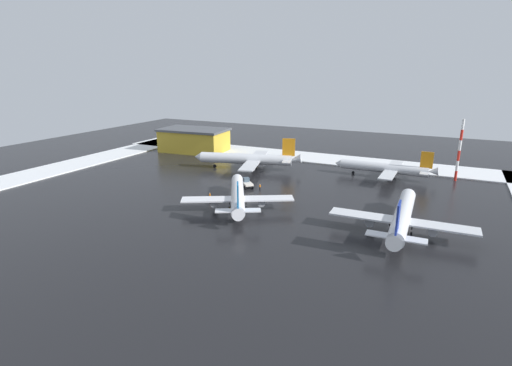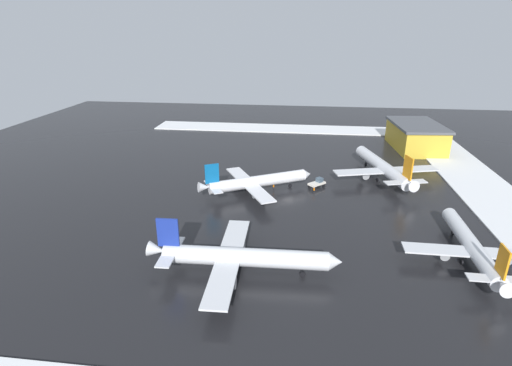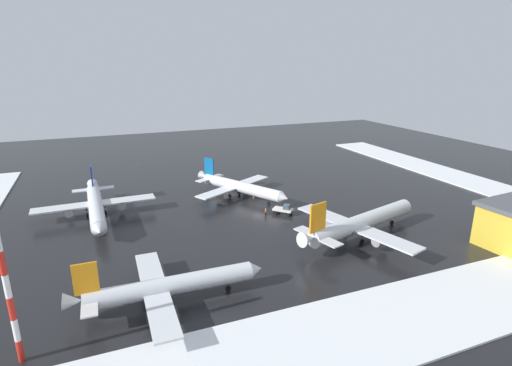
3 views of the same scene
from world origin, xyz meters
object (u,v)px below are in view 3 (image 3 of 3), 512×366
object	(u,v)px
airplane_far_rear	(239,187)
airplane_parked_portside	(96,205)
pushback_tug	(284,209)
ground_crew_near_tug	(274,192)
ground_crew_mid_apron	(266,212)
antenna_mast	(9,298)
airplane_parked_starboard	(361,222)
airplane_distant_tail	(167,286)
ground_crew_by_nose_gear	(254,198)

from	to	relation	value
airplane_far_rear	airplane_parked_portside	size ratio (longest dim) A/B	0.85
pushback_tug	ground_crew_near_tug	bearing A→B (deg)	121.61
ground_crew_mid_apron	antenna_mast	bearing A→B (deg)	-61.76
airplane_far_rear	airplane_parked_portside	bearing A→B (deg)	-116.08
airplane_parked_starboard	ground_crew_near_tug	size ratio (longest dim) A/B	19.89
airplane_far_rear	airplane_distant_tail	xyz separation A→B (m)	(-26.29, -41.92, -0.11)
airplane_parked_starboard	airplane_distant_tail	bearing A→B (deg)	176.54
pushback_tug	antenna_mast	size ratio (longest dim) A/B	0.28
airplane_parked_starboard	ground_crew_near_tug	bearing A→B (deg)	84.31
airplane_parked_starboard	airplane_parked_portside	world-z (taller)	airplane_parked_starboard
airplane_parked_portside	airplane_distant_tail	xyz separation A→B (m)	(9.25, -40.09, -0.35)
pushback_tug	ground_crew_by_nose_gear	distance (m)	11.67
airplane_distant_tail	pushback_tug	world-z (taller)	airplane_distant_tail
airplane_far_rear	pushback_tug	xyz separation A→B (m)	(5.62, -15.53, -1.70)
ground_crew_by_nose_gear	airplane_far_rear	bearing A→B (deg)	141.55
airplane_parked_portside	ground_crew_near_tug	distance (m)	44.60
pushback_tug	ground_crew_near_tug	world-z (taller)	pushback_tug
pushback_tug	ground_crew_mid_apron	bearing A→B (deg)	-146.18
ground_crew_near_tug	antenna_mast	distance (m)	70.73
ground_crew_near_tug	antenna_mast	world-z (taller)	antenna_mast
antenna_mast	ground_crew_by_nose_gear	bearing A→B (deg)	42.40
airplane_far_rear	ground_crew_by_nose_gear	xyz separation A→B (m)	(2.34, -4.33, -2.02)
airplane_parked_starboard	antenna_mast	world-z (taller)	antenna_mast
pushback_tug	airplane_distant_tail	bearing A→B (deg)	-94.51
airplane_far_rear	airplane_distant_tail	size ratio (longest dim) A/B	0.95
airplane_parked_portside	pushback_tug	bearing A→B (deg)	69.98
ground_crew_mid_apron	ground_crew_near_tug	bearing A→B (deg)	140.92
airplane_distant_tail	airplane_parked_portside	bearing A→B (deg)	103.78
antenna_mast	airplane_far_rear	bearing A→B (deg)	46.59
ground_crew_near_tug	airplane_parked_starboard	bearing A→B (deg)	-168.53
ground_crew_mid_apron	ground_crew_near_tug	distance (m)	14.53
airplane_distant_tail	pushback_tug	distance (m)	41.44
ground_crew_by_nose_gear	antenna_mast	xyz separation A→B (m)	(-47.21, -43.11, 7.81)
ground_crew_mid_apron	ground_crew_near_tug	xyz separation A→B (m)	(7.68, 12.34, 0.00)
airplane_parked_starboard	ground_crew_by_nose_gear	world-z (taller)	airplane_parked_starboard
airplane_distant_tail	ground_crew_near_tug	size ratio (longest dim) A/B	17.13
airplane_far_rear	airplane_distant_tail	world-z (taller)	airplane_far_rear
pushback_tug	airplane_parked_starboard	bearing A→B (deg)	-17.95
airplane_parked_starboard	ground_crew_mid_apron	size ratio (longest dim) A/B	19.89
airplane_parked_portside	antenna_mast	xyz separation A→B (m)	(-9.33, -45.60, 5.55)
airplane_distant_tail	ground_crew_mid_apron	distance (m)	38.88
airplane_distant_tail	ground_crew_near_tug	xyz separation A→B (m)	(35.29, 39.65, -1.91)
ground_crew_by_nose_gear	airplane_distant_tail	bearing A→B (deg)	-104.17
pushback_tug	ground_crew_by_nose_gear	world-z (taller)	pushback_tug
airplane_distant_tail	antenna_mast	size ratio (longest dim) A/B	1.67
airplane_parked_starboard	airplane_distant_tail	world-z (taller)	airplane_parked_starboard
airplane_parked_starboard	ground_crew_mid_apron	bearing A→B (deg)	109.43
airplane_parked_starboard	ground_crew_near_tug	xyz separation A→B (m)	(-5.34, 31.01, -2.42)
airplane_parked_starboard	antenna_mast	xyz separation A→B (m)	(-59.21, -14.15, 5.38)
airplane_distant_tail	pushback_tug	size ratio (longest dim) A/B	6.06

